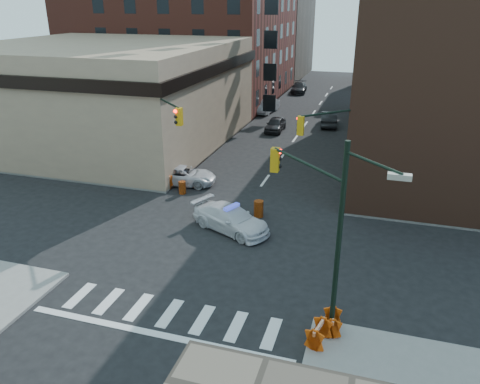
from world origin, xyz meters
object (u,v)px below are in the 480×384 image
Objects in this scene: police_car at (231,219)px; pedestrian_b at (150,164)px; parked_car_wfar at (267,106)px; barricade_se_a at (332,322)px; parked_car_enear at (329,119)px; pickup at (183,175)px; barrel_bank at (182,188)px; barricade_nw_a at (164,181)px; barrel_road at (259,209)px; parked_car_wnear at (275,124)px; pedestrian_a at (113,170)px.

pedestrian_b reaches higher than police_car.
barricade_se_a is (12.27, -38.42, -0.23)m from parked_car_wfar.
police_car is at bearing 78.21° from parked_car_enear.
parked_car_enear is (8.07, 20.46, 0.11)m from pickup.
police_car is 10.19m from barricade_se_a.
pedestrian_b is at bearing 68.87° from pickup.
barrel_bank is (0.55, -26.45, -0.35)m from parked_car_wfar.
pedestrian_b is at bearing 145.59° from barricade_nw_a.
parked_car_wfar is 2.93× the size of pedestrian_b.
barricade_se_a is (4.32, -34.18, -0.21)m from parked_car_enear.
parked_car_wfar is at bearing 103.02° from barrel_road.
barricade_nw_a is (-4.00, -17.99, -0.09)m from parked_car_wnear.
barricade_se_a is at bearing -13.50° from pedestrian_a.
barrel_road is 11.40m from barricade_se_a.
parked_car_enear is at bearing 86.81° from barrel_road.
parked_car_wnear reaches higher than barricade_se_a.
police_car is 31.28m from parked_car_wfar.
parked_car_wnear is 2.51× the size of pedestrian_b.
parked_car_enear is (7.95, -4.24, -0.02)m from parked_car_wfar.
parked_car_wnear is 31.74m from barricade_se_a.
barrel_road is (11.48, -2.22, -0.59)m from pedestrian_a.
pedestrian_a reaches higher than barricade_nw_a.
parked_car_wnear reaches higher than barricade_nw_a.
barrel_road is at bearing 23.88° from barricade_se_a.
pickup is at bearing 40.41° from pedestrian_a.
pedestrian_a is at bearing -93.19° from parked_car_wfar.
police_car is 4.03× the size of barricade_nw_a.
barrel_road is at bearing 10.77° from pedestrian_a.
parked_car_enear is 2.86× the size of pedestrian_b.
police_car reaches higher than barricade_nw_a.
pedestrian_b is (-8.70, 6.86, 0.25)m from police_car.
pickup is at bearing 36.12° from barricade_se_a.
parked_car_enear is at bearing 18.93° from police_car.
parked_car_wfar is 1.02× the size of parked_car_enear.
police_car is 11.08m from pedestrian_b.
police_car is 4.49× the size of barricade_se_a.
pedestrian_b is (-6.13, -15.85, 0.27)m from parked_car_wnear.
parked_car_wnear is at bearing 74.07° from pedestrian_b.
pedestrian_b is (-3.06, 0.77, 0.31)m from pickup.
parked_car_wfar is 4.60× the size of barrel_road.
pedestrian_a is (-4.88, -26.31, 0.32)m from parked_car_wfar.
barricade_nw_a is at bearing 61.04° from parked_car_enear.
pickup reaches higher than barrel_bank.
pedestrian_a is at bearing 169.06° from barrel_road.
barrel_road reaches higher than barricade_se_a.
pickup is 0.99× the size of parked_car_wfar.
pedestrian_a is at bearing -165.66° from barricade_nw_a.
pickup is 1.15× the size of parked_car_wnear.
barrel_road is at bearing -18.94° from barrel_bank.
barricade_nw_a is (-1.60, 0.39, 0.17)m from barrel_bank.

